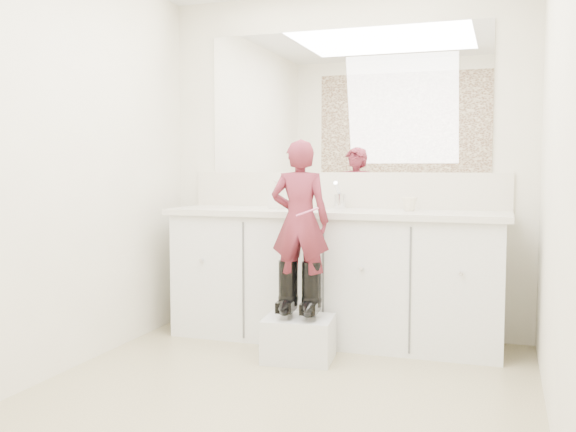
% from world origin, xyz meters
% --- Properties ---
extents(floor, '(3.00, 3.00, 0.00)m').
position_xyz_m(floor, '(0.00, 0.00, 0.00)').
color(floor, '#867957').
rests_on(floor, ground).
extents(wall_back, '(2.60, 0.00, 2.60)m').
position_xyz_m(wall_back, '(0.00, 1.50, 1.20)').
color(wall_back, beige).
rests_on(wall_back, floor).
extents(wall_front, '(2.60, 0.00, 2.60)m').
position_xyz_m(wall_front, '(0.00, -1.50, 1.20)').
color(wall_front, beige).
rests_on(wall_front, floor).
extents(wall_left, '(0.00, 3.00, 3.00)m').
position_xyz_m(wall_left, '(-1.30, 0.00, 1.20)').
color(wall_left, beige).
rests_on(wall_left, floor).
extents(wall_right, '(0.00, 3.00, 3.00)m').
position_xyz_m(wall_right, '(1.30, 0.00, 1.20)').
color(wall_right, beige).
rests_on(wall_right, floor).
extents(vanity_cabinet, '(2.20, 0.55, 0.85)m').
position_xyz_m(vanity_cabinet, '(0.00, 1.23, 0.42)').
color(vanity_cabinet, silver).
rests_on(vanity_cabinet, floor).
extents(countertop, '(2.28, 0.58, 0.04)m').
position_xyz_m(countertop, '(0.00, 1.21, 0.87)').
color(countertop, beige).
rests_on(countertop, vanity_cabinet).
extents(backsplash, '(2.28, 0.03, 0.25)m').
position_xyz_m(backsplash, '(0.00, 1.49, 1.02)').
color(backsplash, beige).
rests_on(backsplash, countertop).
extents(mirror, '(2.00, 0.02, 1.00)m').
position_xyz_m(mirror, '(0.00, 1.49, 1.64)').
color(mirror, white).
rests_on(mirror, wall_back).
extents(faucet, '(0.08, 0.08, 0.10)m').
position_xyz_m(faucet, '(0.00, 1.38, 0.94)').
color(faucet, silver).
rests_on(faucet, countertop).
extents(cup, '(0.12, 0.12, 0.09)m').
position_xyz_m(cup, '(0.49, 1.28, 0.94)').
color(cup, beige).
rests_on(cup, countertop).
extents(soap_bottle, '(0.10, 0.10, 0.20)m').
position_xyz_m(soap_bottle, '(-0.42, 1.23, 0.99)').
color(soap_bottle, beige).
rests_on(soap_bottle, countertop).
extents(step_stool, '(0.45, 0.38, 0.26)m').
position_xyz_m(step_stool, '(-0.09, 0.71, 0.13)').
color(step_stool, silver).
rests_on(step_stool, floor).
extents(boot_left, '(0.15, 0.24, 0.34)m').
position_xyz_m(boot_left, '(-0.16, 0.73, 0.43)').
color(boot_left, black).
rests_on(boot_left, step_stool).
extents(boot_right, '(0.15, 0.24, 0.34)m').
position_xyz_m(boot_right, '(-0.01, 0.73, 0.43)').
color(boot_right, black).
rests_on(boot_right, step_stool).
extents(toddler, '(0.38, 0.27, 0.98)m').
position_xyz_m(toddler, '(-0.09, 0.73, 0.85)').
color(toddler, '#A1314B').
rests_on(toddler, step_stool).
extents(toothbrush, '(0.14, 0.03, 0.06)m').
position_xyz_m(toothbrush, '(-0.02, 0.65, 0.91)').
color(toothbrush, '#E15787').
rests_on(toothbrush, toddler).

